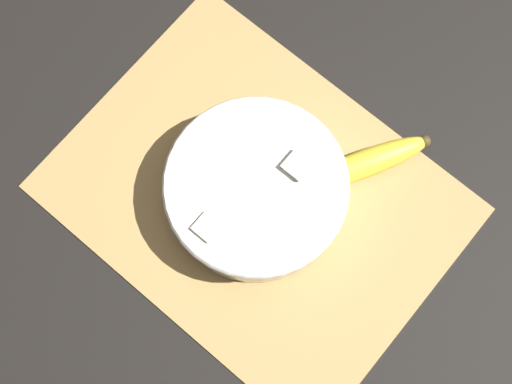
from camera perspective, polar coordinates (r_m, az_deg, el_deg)
name	(u,v)px	position (r m, az deg, el deg)	size (l,w,h in m)	color
ground_plane	(256,198)	(0.97, 0.00, -0.49)	(6.00, 6.00, 0.00)	black
bamboo_mat_center	(256,198)	(0.97, 0.00, -0.45)	(0.52, 0.39, 0.01)	#A8844C
fruit_salad_bowl	(256,190)	(0.93, 0.02, 0.17)	(0.24, 0.24, 0.08)	silver
whole_banana	(368,163)	(0.97, 8.93, 2.34)	(0.12, 0.18, 0.04)	yellow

